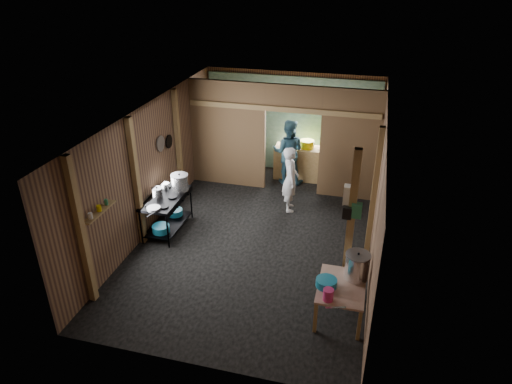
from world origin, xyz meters
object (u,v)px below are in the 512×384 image
(stock_pot, at_px, (357,267))
(pink_bucket, at_px, (328,295))
(gas_range, at_px, (167,214))
(cook, at_px, (290,179))
(prep_table, at_px, (340,300))
(stove_pot_large, at_px, (180,183))
(yellow_tub, at_px, (307,144))

(stock_pot, distance_m, pink_bucket, 0.75)
(gas_range, xyz_separation_m, cook, (2.28, 1.53, 0.36))
(cook, bearing_deg, pink_bucket, -175.54)
(prep_table, relative_size, pink_bucket, 5.21)
(prep_table, xyz_separation_m, stock_pot, (0.20, 0.26, 0.50))
(pink_bucket, xyz_separation_m, cook, (-1.26, 3.61, 0.07))
(gas_range, bearing_deg, stove_pot_large, 65.36)
(stove_pot_large, distance_m, yellow_tub, 3.60)
(prep_table, height_order, stove_pot_large, stove_pot_large)
(cook, bearing_deg, yellow_tub, -17.88)
(pink_bucket, bearing_deg, cook, 109.18)
(pink_bucket, bearing_deg, gas_range, 149.46)
(gas_range, relative_size, prep_table, 1.34)
(yellow_tub, bearing_deg, pink_bucket, -77.63)
(pink_bucket, relative_size, yellow_tub, 0.54)
(prep_table, xyz_separation_m, cook, (-1.43, 3.23, 0.45))
(prep_table, distance_m, stove_pot_large, 4.15)
(gas_range, xyz_separation_m, prep_table, (3.71, -1.70, -0.10))
(stock_pot, bearing_deg, pink_bucket, -119.62)
(gas_range, xyz_separation_m, yellow_tub, (2.38, 3.22, 0.56))
(prep_table, xyz_separation_m, stove_pot_large, (-3.54, 2.07, 0.65))
(stock_pot, relative_size, pink_bucket, 2.43)
(pink_bucket, bearing_deg, stock_pot, 60.38)
(gas_range, height_order, stock_pot, stock_pot)
(stock_pot, relative_size, yellow_tub, 1.30)
(prep_table, relative_size, stock_pot, 2.14)
(pink_bucket, distance_m, yellow_tub, 5.44)
(gas_range, distance_m, cook, 2.77)
(gas_range, xyz_separation_m, pink_bucket, (3.54, -2.09, 0.29))
(prep_table, xyz_separation_m, yellow_tub, (-1.33, 4.92, 0.66))
(stove_pot_large, xyz_separation_m, pink_bucket, (3.37, -2.46, -0.26))
(gas_range, bearing_deg, yellow_tub, 53.53)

